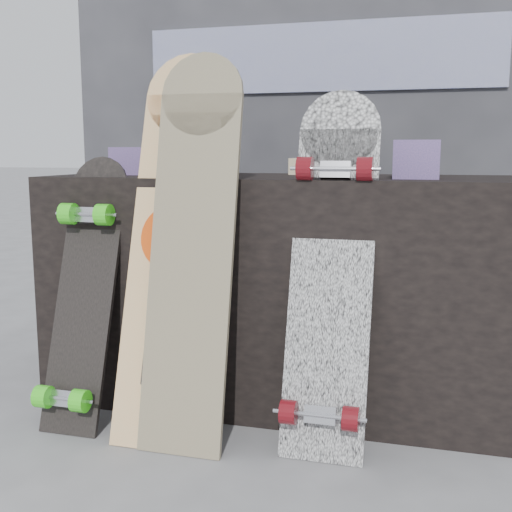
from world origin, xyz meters
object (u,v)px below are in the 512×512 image
(skateboard_dark, at_px, (84,288))
(longboard_celtic, at_px, (193,237))
(longboard_geisha, at_px, (174,232))
(vendor_table, at_px, (279,288))
(longboard_cascadia, at_px, (331,264))

(skateboard_dark, bearing_deg, longboard_celtic, -3.10)
(longboard_geisha, relative_size, longboard_celtic, 1.01)
(longboard_celtic, bearing_deg, longboard_geisha, 145.07)
(skateboard_dark, bearing_deg, vendor_table, 33.49)
(longboard_celtic, distance_m, skateboard_dark, 0.43)
(longboard_geisha, height_order, longboard_celtic, longboard_geisha)
(longboard_celtic, height_order, longboard_cascadia, longboard_celtic)
(longboard_geisha, distance_m, longboard_celtic, 0.10)
(vendor_table, relative_size, longboard_celtic, 1.35)
(longboard_celtic, xyz_separation_m, longboard_cascadia, (0.41, 0.07, -0.08))
(vendor_table, height_order, skateboard_dark, skateboard_dark)
(longboard_cascadia, bearing_deg, longboard_geisha, -178.82)
(longboard_geisha, bearing_deg, skateboard_dark, -172.73)
(longboard_geisha, bearing_deg, longboard_cascadia, 1.18)
(vendor_table, bearing_deg, longboard_geisha, -127.86)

